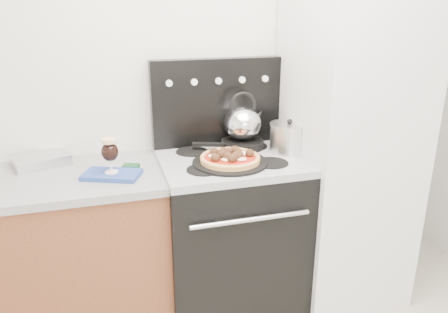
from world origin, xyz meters
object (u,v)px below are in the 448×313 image
object	(u,v)px
skillet	(242,144)
stock_pot	(289,139)
tea_kettle	(243,120)
stove_body	(230,235)
oven_mitt	(112,175)
beer_glass	(110,155)
base_cabinet	(25,264)
fridge	(347,143)
pizza_pan	(230,162)
pizza	(230,157)

from	to	relation	value
skillet	stock_pot	size ratio (longest dim) A/B	1.17
tea_kettle	stove_body	bearing A→B (deg)	-134.11
oven_mitt	beer_glass	world-z (taller)	beer_glass
base_cabinet	fridge	size ratio (longest dim) A/B	0.76
stove_body	skillet	distance (m)	0.54
stove_body	beer_glass	size ratio (longest dim) A/B	4.94
tea_kettle	stock_pot	world-z (taller)	tea_kettle
fridge	beer_glass	xyz separation A→B (m)	(-1.33, -0.04, 0.06)
pizza_pan	tea_kettle	xyz separation A→B (m)	(0.15, 0.24, 0.16)
fridge	stove_body	bearing A→B (deg)	177.95
tea_kettle	pizza_pan	bearing A→B (deg)	-126.62
fridge	pizza	bearing A→B (deg)	-174.79
skillet	stock_pot	xyz separation A→B (m)	(0.23, -0.14, 0.05)
stove_body	fridge	distance (m)	0.87
stock_pot	tea_kettle	bearing A→B (deg)	148.34
pizza	tea_kettle	bearing A→B (deg)	58.35
oven_mitt	pizza_pan	size ratio (longest dim) A/B	0.69
oven_mitt	tea_kettle	size ratio (longest dim) A/B	1.15
beer_glass	pizza_pan	bearing A→B (deg)	-2.79
beer_glass	stock_pot	xyz separation A→B (m)	(0.98, 0.07, -0.02)
beer_glass	tea_kettle	world-z (taller)	tea_kettle
pizza_pan	stock_pot	world-z (taller)	stock_pot
fridge	pizza	world-z (taller)	fridge
stove_body	stock_pot	size ratio (longest dim) A/B	4.17
beer_glass	pizza_pan	distance (m)	0.61
fridge	pizza	xyz separation A→B (m)	(-0.73, -0.07, 0.00)
oven_mitt	tea_kettle	bearing A→B (deg)	15.53
oven_mitt	pizza_pan	distance (m)	0.60
pizza	stock_pot	size ratio (longest dim) A/B	1.48
fridge	pizza_pan	xyz separation A→B (m)	(-0.73, -0.07, -0.02)
tea_kettle	pizza	bearing A→B (deg)	-126.62
stove_body	base_cabinet	bearing A→B (deg)	178.70
base_cabinet	pizza_pan	bearing A→B (deg)	-6.16
pizza	base_cabinet	bearing A→B (deg)	173.84
stove_body	pizza_pan	bearing A→B (deg)	-106.77
beer_glass	skillet	bearing A→B (deg)	15.53
beer_glass	base_cabinet	bearing A→B (deg)	169.64
stove_body	skillet	xyz separation A→B (m)	(0.12, 0.15, 0.50)
base_cabinet	oven_mitt	world-z (taller)	oven_mitt
pizza_pan	pizza	world-z (taller)	pizza
stove_body	stock_pot	world-z (taller)	stock_pot
pizza_pan	beer_glass	bearing A→B (deg)	177.21
fridge	pizza	size ratio (longest dim) A/B	6.08
beer_glass	pizza	distance (m)	0.60
stove_body	tea_kettle	bearing A→B (deg)	50.86
pizza_pan	oven_mitt	bearing A→B (deg)	177.21
stove_body	oven_mitt	world-z (taller)	oven_mitt
tea_kettle	stock_pot	xyz separation A→B (m)	(0.23, -0.14, -0.09)
base_cabinet	fridge	distance (m)	1.88
skillet	pizza	bearing A→B (deg)	-121.65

